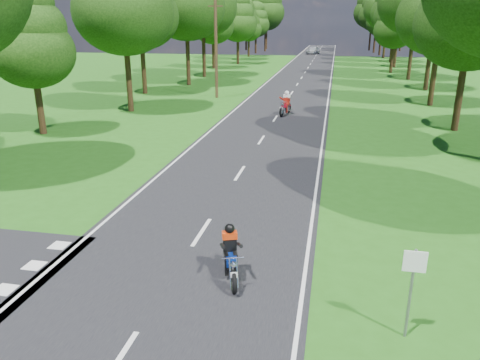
# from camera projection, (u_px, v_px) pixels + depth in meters

# --- Properties ---
(ground) EXTENTS (160.00, 160.00, 0.00)m
(ground) POSITION_uv_depth(u_px,v_px,m) (181.00, 264.00, 12.58)
(ground) COLOR #215714
(ground) RESTS_ON ground
(main_road) EXTENTS (7.00, 140.00, 0.02)m
(main_road) POSITION_uv_depth(u_px,v_px,m) (305.00, 72.00, 58.97)
(main_road) COLOR black
(main_road) RESTS_ON ground
(road_markings) EXTENTS (7.40, 140.00, 0.01)m
(road_markings) POSITION_uv_depth(u_px,v_px,m) (303.00, 74.00, 57.26)
(road_markings) COLOR silver
(road_markings) RESTS_ON main_road
(treeline) EXTENTS (40.00, 115.35, 14.78)m
(treeline) POSITION_uv_depth(u_px,v_px,m) (323.00, 5.00, 65.38)
(treeline) COLOR black
(treeline) RESTS_ON ground
(telegraph_pole) EXTENTS (1.20, 0.26, 8.00)m
(telegraph_pole) POSITION_uv_depth(u_px,v_px,m) (216.00, 48.00, 38.36)
(telegraph_pole) COLOR #382616
(telegraph_pole) RESTS_ON ground
(road_sign) EXTENTS (0.45, 0.07, 2.00)m
(road_sign) POSITION_uv_depth(u_px,v_px,m) (412.00, 279.00, 9.26)
(road_sign) COLOR slate
(road_sign) RESTS_ON ground
(rider_near_blue) EXTENTS (1.07, 1.78, 1.41)m
(rider_near_blue) POSITION_uv_depth(u_px,v_px,m) (231.00, 253.00, 11.64)
(rider_near_blue) COLOR navy
(rider_near_blue) RESTS_ON main_road
(rider_far_red) EXTENTS (1.06, 2.05, 1.63)m
(rider_far_red) POSITION_uv_depth(u_px,v_px,m) (286.00, 103.00, 32.15)
(rider_far_red) COLOR #B50D23
(rider_far_red) RESTS_ON main_road
(distant_car) EXTENTS (2.88, 4.66, 1.48)m
(distant_car) POSITION_uv_depth(u_px,v_px,m) (313.00, 50.00, 90.86)
(distant_car) COLOR silver
(distant_car) RESTS_ON main_road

